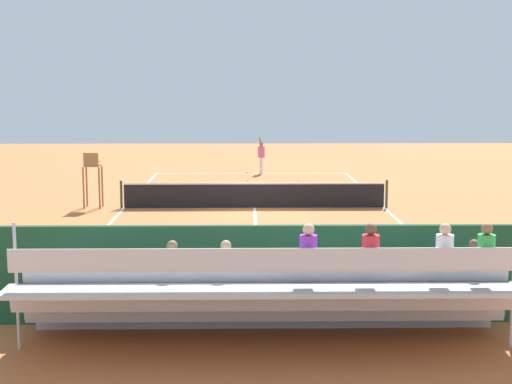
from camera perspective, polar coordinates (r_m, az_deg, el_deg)
ground_plane at (r=29.28m, az=-0.13°, el=-1.18°), size 60.00×60.00×0.00m
court_line_markings at (r=29.31m, az=-0.13°, el=-1.17°), size 10.10×22.20×0.01m
tennis_net at (r=29.20m, az=-0.13°, el=-0.21°), size 10.30×0.10×1.07m
backdrop_wall at (r=15.36m, az=0.60°, el=-6.17°), size 18.00×0.16×2.00m
bleacher_stand at (r=14.04m, az=1.38°, el=-7.66°), size 9.06×2.40×2.48m
umpire_chair at (r=29.74m, az=-12.17°, el=1.33°), size 0.67×0.67×2.14m
courtside_bench at (r=16.33m, az=7.05°, el=-6.96°), size 1.80×0.40×0.93m
equipment_bag at (r=16.16m, az=-0.38°, el=-8.46°), size 0.90×0.36×0.36m
tennis_player at (r=39.84m, az=0.40°, el=2.83°), size 0.40×0.55×1.93m
tennis_racket at (r=40.52m, az=-0.57°, el=1.50°), size 0.39×0.59×0.03m
tennis_ball_near at (r=37.10m, az=3.18°, el=0.88°), size 0.07×0.07×0.07m
tennis_ball_far at (r=36.86m, az=-0.65°, el=0.85°), size 0.07×0.07×0.07m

